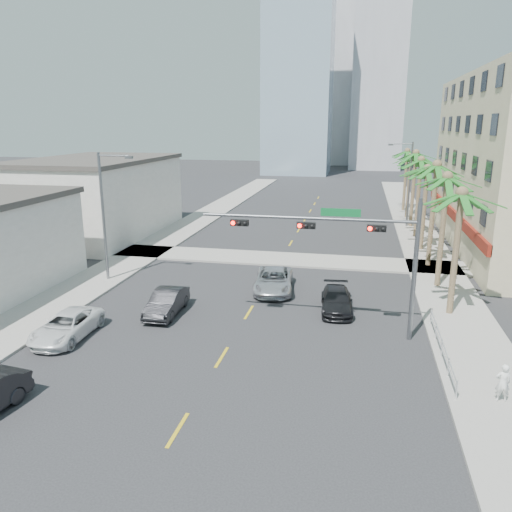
{
  "coord_description": "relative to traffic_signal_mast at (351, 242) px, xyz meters",
  "views": [
    {
      "loc": [
        6.09,
        -17.11,
        10.92
      ],
      "look_at": [
        0.43,
        10.0,
        3.5
      ],
      "focal_mm": 35.0,
      "sensor_mm": 36.0,
      "label": 1
    }
  ],
  "objects": [
    {
      "name": "ground",
      "position": [
        -5.78,
        -7.95,
        -5.06
      ],
      "size": [
        260.0,
        260.0,
        0.0
      ],
      "primitive_type": "plane",
      "color": "#262628",
      "rests_on": "ground"
    },
    {
      "name": "sidewalk_right",
      "position": [
        6.22,
        12.05,
        -4.99
      ],
      "size": [
        4.0,
        120.0,
        0.15
      ],
      "primitive_type": "cube",
      "color": "gray",
      "rests_on": "ground"
    },
    {
      "name": "sidewalk_left",
      "position": [
        -17.78,
        12.05,
        -4.99
      ],
      "size": [
        4.0,
        120.0,
        0.15
      ],
      "primitive_type": "cube",
      "color": "gray",
      "rests_on": "ground"
    },
    {
      "name": "sidewalk_cross",
      "position": [
        -5.78,
        14.05,
        -4.99
      ],
      "size": [
        80.0,
        4.0,
        0.15
      ],
      "primitive_type": "cube",
      "color": "gray",
      "rests_on": "ground"
    },
    {
      "name": "building_left_far",
      "position": [
        -25.28,
        20.05,
        -1.46
      ],
      "size": [
        11.0,
        18.0,
        7.2
      ],
      "primitive_type": "cube",
      "color": "beige",
      "rests_on": "ground"
    },
    {
      "name": "tower_far_left",
      "position": [
        -13.78,
        87.05,
        18.94
      ],
      "size": [
        14.0,
        14.0,
        48.0
      ],
      "primitive_type": "cube",
      "color": "#99B2C6",
      "rests_on": "ground"
    },
    {
      "name": "tower_far_right",
      "position": [
        3.22,
        102.05,
        24.94
      ],
      "size": [
        12.0,
        12.0,
        60.0
      ],
      "primitive_type": "cube",
      "color": "#ADADB2",
      "rests_on": "ground"
    },
    {
      "name": "tower_far_center",
      "position": [
        -8.78,
        117.05,
        15.94
      ],
      "size": [
        16.0,
        16.0,
        42.0
      ],
      "primitive_type": "cube",
      "color": "#ADADB2",
      "rests_on": "ground"
    },
    {
      "name": "traffic_signal_mast",
      "position": [
        0.0,
        0.0,
        0.0
      ],
      "size": [
        11.12,
        0.54,
        7.2
      ],
      "color": "slate",
      "rests_on": "ground"
    },
    {
      "name": "palm_tree_0",
      "position": [
        5.82,
        4.05,
        2.02
      ],
      "size": [
        4.8,
        4.8,
        7.8
      ],
      "color": "brown",
      "rests_on": "ground"
    },
    {
      "name": "palm_tree_1",
      "position": [
        5.82,
        9.25,
        2.37
      ],
      "size": [
        4.8,
        4.8,
        8.16
      ],
      "color": "brown",
      "rests_on": "ground"
    },
    {
      "name": "palm_tree_2",
      "position": [
        5.82,
        14.45,
        2.72
      ],
      "size": [
        4.8,
        4.8,
        8.52
      ],
      "color": "brown",
      "rests_on": "ground"
    },
    {
      "name": "palm_tree_3",
      "position": [
        5.82,
        19.65,
        2.02
      ],
      "size": [
        4.8,
        4.8,
        7.8
      ],
      "color": "brown",
      "rests_on": "ground"
    },
    {
      "name": "palm_tree_4",
      "position": [
        5.82,
        24.85,
        2.37
      ],
      "size": [
        4.8,
        4.8,
        8.16
      ],
      "color": "brown",
      "rests_on": "ground"
    },
    {
      "name": "palm_tree_5",
      "position": [
        5.82,
        30.05,
        2.72
      ],
      "size": [
        4.8,
        4.8,
        8.52
      ],
      "color": "brown",
      "rests_on": "ground"
    },
    {
      "name": "palm_tree_6",
      "position": [
        5.82,
        35.25,
        2.02
      ],
      "size": [
        4.8,
        4.8,
        7.8
      ],
      "color": "brown",
      "rests_on": "ground"
    },
    {
      "name": "palm_tree_7",
      "position": [
        5.82,
        40.45,
        2.37
      ],
      "size": [
        4.8,
        4.8,
        8.16
      ],
      "color": "brown",
      "rests_on": "ground"
    },
    {
      "name": "streetlight_left",
      "position": [
        -16.78,
        6.05,
        -0.0
      ],
      "size": [
        2.55,
        0.25,
        9.0
      ],
      "color": "slate",
      "rests_on": "ground"
    },
    {
      "name": "streetlight_right",
      "position": [
        5.21,
        30.05,
        -0.0
      ],
      "size": [
        2.55,
        0.25,
        9.0
      ],
      "color": "slate",
      "rests_on": "ground"
    },
    {
      "name": "guardrail",
      "position": [
        4.52,
        -1.95,
        -4.39
      ],
      "size": [
        0.08,
        8.08,
        1.0
      ],
      "color": "silver",
      "rests_on": "ground"
    },
    {
      "name": "car_parked_far",
      "position": [
        -14.31,
        -3.43,
        -4.4
      ],
      "size": [
        2.29,
        4.82,
        1.33
      ],
      "primitive_type": "imported",
      "rotation": [
        0.0,
        0.0,
        0.02
      ],
      "color": "white",
      "rests_on": "ground"
    },
    {
      "name": "car_lane_left",
      "position": [
        -10.47,
        0.85,
        -4.34
      ],
      "size": [
        1.67,
        4.41,
        1.44
      ],
      "primitive_type": "imported",
      "rotation": [
        0.0,
        0.0,
        0.03
      ],
      "color": "black",
      "rests_on": "ground"
    },
    {
      "name": "car_lane_center",
      "position": [
        -5.02,
        6.24,
        -4.33
      ],
      "size": [
        3.02,
        5.53,
        1.47
      ],
      "primitive_type": "imported",
      "rotation": [
        0.0,
        0.0,
        0.11
      ],
      "color": "silver",
      "rests_on": "ground"
    },
    {
      "name": "car_lane_right",
      "position": [
        -0.71,
        3.42,
        -4.42
      ],
      "size": [
        2.17,
        4.59,
        1.29
      ],
      "primitive_type": "imported",
      "rotation": [
        0.0,
        0.0,
        0.08
      ],
      "color": "black",
      "rests_on": "ground"
    },
    {
      "name": "pedestrian",
      "position": [
        6.26,
        -5.66,
        -4.11
      ],
      "size": [
        0.62,
        0.44,
        1.6
      ],
      "primitive_type": "imported",
      "rotation": [
        0.0,
        0.0,
        3.24
      ],
      "color": "white",
      "rests_on": "sidewalk_right"
    }
  ]
}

